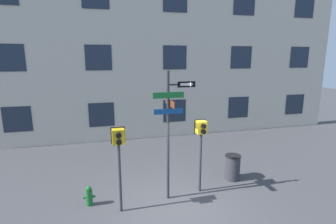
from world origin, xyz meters
TOP-DOWN VIEW (x-y plane):
  - ground_plane at (0.00, 0.00)m, footprint 60.00×60.00m
  - street_sign_pole at (-0.01, 0.56)m, footprint 1.32×1.00m
  - pedestrian_signal_left at (-1.60, 0.21)m, footprint 0.40×0.40m
  - pedestrian_signal_right at (1.08, 0.73)m, footprint 0.37×0.40m
  - fire_hydrant at (-2.51, 0.78)m, footprint 0.36×0.20m
  - trash_bin at (2.57, 1.25)m, footprint 0.58×0.58m

SIDE VIEW (x-z plane):
  - ground_plane at x=0.00m, z-range 0.00..0.00m
  - fire_hydrant at x=-2.51m, z-range -0.01..0.62m
  - trash_bin at x=2.57m, z-range 0.00..0.94m
  - pedestrian_signal_right at x=1.08m, z-range 0.71..3.19m
  - pedestrian_signal_left at x=-1.60m, z-range 0.75..3.29m
  - street_sign_pole at x=-0.01m, z-range 0.41..4.49m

